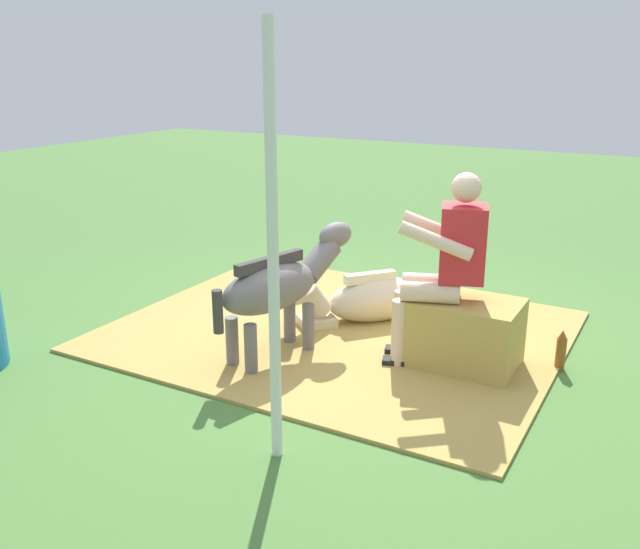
{
  "coord_description": "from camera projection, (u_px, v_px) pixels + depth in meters",
  "views": [
    {
      "loc": [
        -2.12,
        4.55,
        2.11
      ],
      "look_at": [
        0.28,
        0.25,
        0.55
      ],
      "focal_mm": 38.97,
      "sensor_mm": 36.0,
      "label": 1
    }
  ],
  "objects": [
    {
      "name": "hay_patch",
      "position": [
        338.0,
        331.0,
        5.54
      ],
      "size": [
        3.38,
        2.78,
        0.02
      ],
      "primitive_type": "cube",
      "color": "tan",
      "rests_on": "ground"
    },
    {
      "name": "pony_standing",
      "position": [
        279.0,
        285.0,
        4.96
      ],
      "size": [
        0.55,
        1.32,
        0.9
      ],
      "color": "slate",
      "rests_on": "ground"
    },
    {
      "name": "hay_bale",
      "position": [
        464.0,
        334.0,
        4.85
      ],
      "size": [
        0.75,
        0.51,
        0.5
      ],
      "primitive_type": "cube",
      "color": "tan",
      "rests_on": "ground"
    },
    {
      "name": "ground_plane",
      "position": [
        366.0,
        338.0,
        5.41
      ],
      "size": [
        24.0,
        24.0,
        0.0
      ],
      "primitive_type": "plane",
      "color": "#4C7A38"
    },
    {
      "name": "tent_pole_left",
      "position": [
        273.0,
        256.0,
        3.5
      ],
      "size": [
        0.06,
        0.06,
        2.29
      ],
      "primitive_type": "cylinder",
      "color": "silver",
      "rests_on": "ground"
    },
    {
      "name": "pony_lying",
      "position": [
        367.0,
        300.0,
        5.71
      ],
      "size": [
        1.08,
        1.19,
        0.42
      ],
      "color": "beige",
      "rests_on": "ground"
    },
    {
      "name": "soda_bottle",
      "position": [
        561.0,
        351.0,
        4.84
      ],
      "size": [
        0.07,
        0.07,
        0.29
      ],
      "color": "brown",
      "rests_on": "ground"
    },
    {
      "name": "person_seated",
      "position": [
        444.0,
        261.0,
        4.74
      ],
      "size": [
        0.72,
        0.55,
        1.38
      ],
      "color": "beige",
      "rests_on": "ground"
    }
  ]
}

